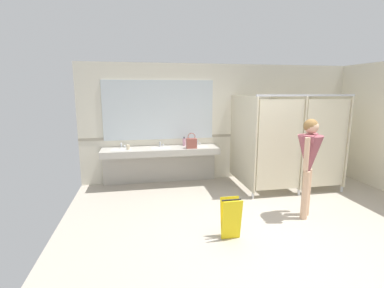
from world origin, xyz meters
The scene contains 11 objects.
ground_plane centered at (0.00, 0.00, -0.05)m, with size 6.71×5.96×0.10m, color #B2A899.
wall_back centered at (0.00, 2.74, 1.36)m, with size 6.71×0.12×2.72m, color beige.
wall_back_tile_band centered at (0.00, 2.68, 1.05)m, with size 6.71×0.01×0.06m, color #9E937F.
vanity_counter centered at (-1.57, 2.47, 0.63)m, with size 2.58×0.57×0.97m.
mirror_panel centered at (-1.57, 2.67, 1.68)m, with size 2.48×0.02×1.33m, color silver.
bathroom_stalls centered at (1.15, 1.71, 1.07)m, with size 2.06×1.48×2.04m.
person_standing centered at (0.69, 0.30, 1.06)m, with size 0.57×0.57×1.67m.
handbag centered at (-0.91, 2.24, 0.98)m, with size 0.22×0.14×0.34m.
soap_dispenser centered at (-1.02, 2.55, 0.95)m, with size 0.07×0.07×0.21m.
paper_cup centered at (-2.28, 2.33, 0.91)m, with size 0.07×0.07×0.11m, color beige.
wet_floor_sign centered at (-0.78, -0.15, 0.31)m, with size 0.28×0.19×0.61m.
Camera 1 is at (-2.02, -3.73, 2.12)m, focal length 26.27 mm.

